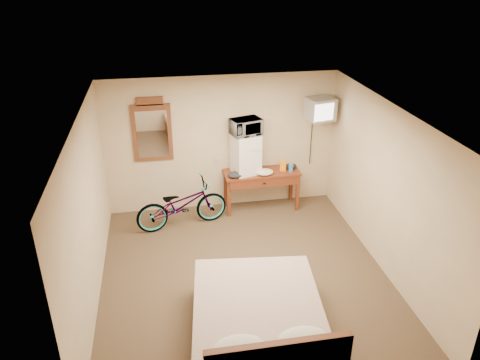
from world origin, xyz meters
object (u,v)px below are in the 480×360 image
Objects in this scene: mini_fridge at (246,154)px; bed at (259,326)px; blue_cup at (291,168)px; bicycle at (182,205)px; microwave at (246,127)px; crt_television at (320,109)px; desk at (262,178)px; wall_mirror at (152,131)px.

mini_fridge is 0.33× the size of bed.
blue_cup reaches higher than bicycle.
mini_fridge is at bearing -140.56° from microwave.
mini_fridge reaches higher than bicycle.
blue_cup is at bearing -171.65° from crt_television.
mini_fridge is 3.56m from bed.
microwave is at bearing 172.26° from blue_cup.
microwave reaches higher than bicycle.
microwave reaches higher than desk.
mini_fridge is 0.63× the size of wall_mirror.
mini_fridge is at bearing 172.27° from blue_cup.
mini_fridge is at bearing 168.47° from desk.
mini_fridge reaches higher than blue_cup.
microwave is at bearing -82.05° from bicycle.
wall_mirror is (-1.92, 0.27, 0.95)m from desk.
crt_television is 2.96m from bicycle.
bicycle is (-1.21, -0.43, -1.20)m from microwave.
wall_mirror is (-1.62, 0.21, -0.04)m from microwave.
microwave is 3.71m from bed.
microwave is 0.23× the size of bed.
crt_television is at bearing -4.85° from wall_mirror.
mini_fridge is 0.51m from microwave.
microwave is 1.16m from blue_cup.
bed reaches higher than bicycle.
wall_mirror is at bearing 172.43° from blue_cup.
blue_cup is 1.18m from crt_television.
blue_cup reaches higher than desk.
bed is at bearing -118.12° from crt_television.
wall_mirror is (-2.96, 0.25, -0.30)m from crt_television.
microwave reaches higher than bed.
microwave is 1.76m from bicycle.
desk is 2.70× the size of microwave.
microwave is at bearing 56.34° from mini_fridge.
blue_cup is 0.09× the size of bicycle.
wall_mirror is at bearing 175.15° from crt_television.
crt_television is 2.98m from wall_mirror.
crt_television is 0.28× the size of bed.
mini_fridge is at bearing -7.49° from wall_mirror.
wall_mirror reaches higher than blue_cup.
microwave reaches higher than mini_fridge.
bicycle is (-1.21, -0.43, -0.69)m from mini_fridge.
wall_mirror is 1.39m from bicycle.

